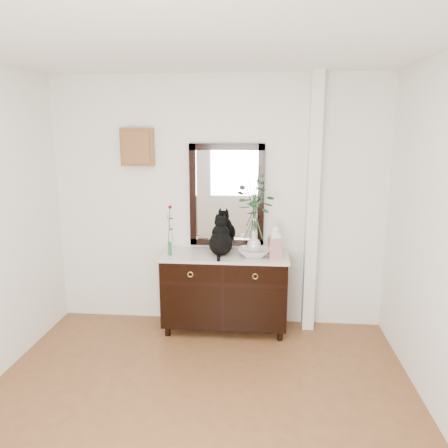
# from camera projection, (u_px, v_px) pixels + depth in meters

# --- Properties ---
(ground_plane) EXTENTS (3.60, 4.00, 0.02)m
(ground_plane) POSITION_uv_depth(u_px,v_px,m) (189.00, 440.00, 3.08)
(ground_plane) COLOR brown
(ground_plane) RESTS_ON ground
(wall_back) EXTENTS (3.60, 0.04, 2.70)m
(wall_back) POSITION_uv_depth(u_px,v_px,m) (218.00, 203.00, 4.72)
(wall_back) COLOR white
(wall_back) RESTS_ON ground
(pilaster) EXTENTS (0.12, 0.20, 2.70)m
(pilaster) POSITION_uv_depth(u_px,v_px,m) (312.00, 206.00, 4.55)
(pilaster) COLOR white
(pilaster) RESTS_ON ground
(sideboard) EXTENTS (1.33, 0.52, 0.82)m
(sideboard) POSITION_uv_depth(u_px,v_px,m) (225.00, 288.00, 4.65)
(sideboard) COLOR black
(sideboard) RESTS_ON ground
(wall_mirror) EXTENTS (0.80, 0.06, 1.10)m
(wall_mirror) POSITION_uv_depth(u_px,v_px,m) (227.00, 195.00, 4.68)
(wall_mirror) COLOR black
(wall_mirror) RESTS_ON wall_back
(key_cabinet) EXTENTS (0.35, 0.10, 0.40)m
(key_cabinet) POSITION_uv_depth(u_px,v_px,m) (137.00, 147.00, 4.62)
(key_cabinet) COLOR brown
(key_cabinet) RESTS_ON wall_back
(cat) EXTENTS (0.32, 0.38, 0.40)m
(cat) POSITION_uv_depth(u_px,v_px,m) (221.00, 236.00, 4.54)
(cat) COLOR black
(cat) RESTS_ON sideboard
(lotus_bowl) EXTENTS (0.33, 0.33, 0.08)m
(lotus_bowl) POSITION_uv_depth(u_px,v_px,m) (254.00, 252.00, 4.51)
(lotus_bowl) COLOR silver
(lotus_bowl) RESTS_ON sideboard
(vase_branches) EXTENTS (0.43, 0.43, 0.87)m
(vase_branches) POSITION_uv_depth(u_px,v_px,m) (254.00, 213.00, 4.42)
(vase_branches) COLOR silver
(vase_branches) RESTS_ON lotus_bowl
(bud_vase_rose) EXTENTS (0.08, 0.08, 0.54)m
(bud_vase_rose) POSITION_uv_depth(u_px,v_px,m) (169.00, 230.00, 4.50)
(bud_vase_rose) COLOR #316C41
(bud_vase_rose) RESTS_ON sideboard
(ginger_jar) EXTENTS (0.15, 0.15, 0.35)m
(ginger_jar) POSITION_uv_depth(u_px,v_px,m) (275.00, 242.00, 4.41)
(ginger_jar) COLOR silver
(ginger_jar) RESTS_ON sideboard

